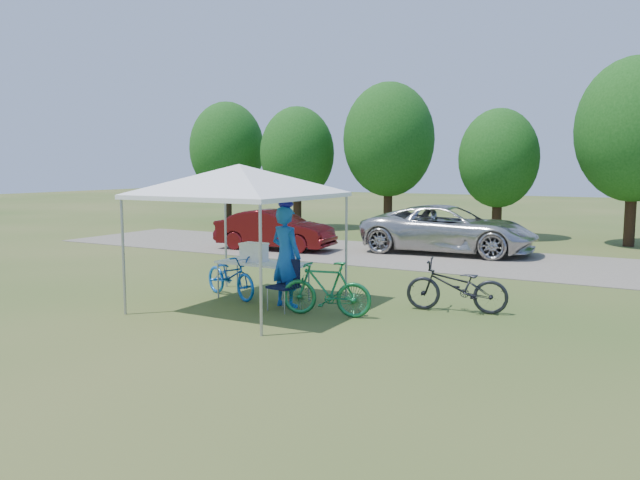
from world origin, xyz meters
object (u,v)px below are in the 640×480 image
at_px(folding_table, 263,264).
at_px(cooler, 254,252).
at_px(folding_chair, 287,280).
at_px(minivan, 449,229).
at_px(bike_green, 326,289).
at_px(sedan, 275,230).
at_px(bike_blue, 231,276).
at_px(cyclist, 286,257).
at_px(bike_dark, 457,286).

height_order(folding_table, cooler, cooler).
height_order(folding_chair, minivan, minivan).
distance_m(bike_green, sedan, 9.10).
height_order(bike_blue, bike_green, bike_green).
xyz_separation_m(minivan, sedan, (-5.15, -1.94, -0.10)).
bearing_deg(cyclist, bike_dark, -144.99).
bearing_deg(bike_dark, sedan, -137.40).
distance_m(folding_chair, cooler, 1.28).
distance_m(cyclist, sedan, 8.24).
distance_m(folding_chair, bike_green, 0.92).
relative_size(folding_chair, sedan, 0.25).
height_order(bike_green, minivan, minivan).
relative_size(folding_table, bike_green, 1.12).
xyz_separation_m(cooler, bike_green, (2.01, -0.63, -0.46)).
height_order(cooler, bike_green, cooler).
bearing_deg(bike_blue, cooler, -51.41).
height_order(cyclist, bike_green, cyclist).
bearing_deg(bike_dark, cooler, -89.57).
height_order(cyclist, bike_dark, cyclist).
xyz_separation_m(folding_chair, cooler, (-1.10, 0.51, 0.40)).
bearing_deg(bike_green, cyclist, -118.16).
relative_size(cooler, minivan, 0.10).
xyz_separation_m(cyclist, bike_green, (1.04, -0.30, -0.47)).
height_order(folding_table, sedan, sedan).
distance_m(folding_table, bike_dark, 3.85).
height_order(cooler, minivan, minivan).
xyz_separation_m(folding_table, folding_chair, (0.89, -0.51, -0.17)).
distance_m(cooler, cyclist, 1.03).
distance_m(folding_table, bike_green, 1.92).
distance_m(folding_chair, cyclist, 0.47).
relative_size(bike_blue, minivan, 0.32).
xyz_separation_m(folding_table, bike_blue, (-0.69, -0.15, -0.27)).
bearing_deg(folding_chair, bike_dark, 34.57).
distance_m(folding_chair, sedan, 8.46).
relative_size(bike_green, bike_dark, 0.90).
distance_m(cooler, minivan, 8.51).
relative_size(folding_table, folding_chair, 1.98).
bearing_deg(cyclist, bike_blue, 7.36).
bearing_deg(bike_green, bike_dark, 114.39).
xyz_separation_m(cyclist, bike_blue, (-1.46, 0.17, -0.52)).
height_order(folding_table, folding_chair, folding_chair).
distance_m(cyclist, bike_blue, 1.56).
bearing_deg(cooler, folding_table, 0.00).
relative_size(cooler, bike_green, 0.31).
bearing_deg(cooler, minivan, 80.24).
xyz_separation_m(folding_chair, bike_dark, (2.87, 1.33, -0.07)).
bearing_deg(bike_blue, folding_table, -56.59).
distance_m(folding_chair, bike_dark, 3.16).
relative_size(folding_table, sedan, 0.49).
xyz_separation_m(folding_chair, minivan, (0.34, 8.90, 0.20)).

